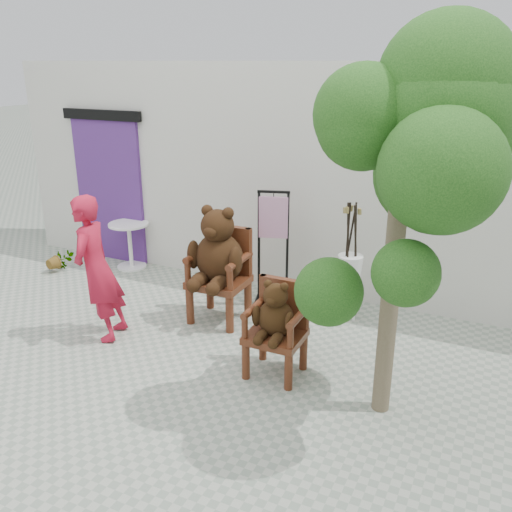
{
  "coord_description": "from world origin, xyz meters",
  "views": [
    {
      "loc": [
        2.53,
        -3.89,
        3.0
      ],
      "look_at": [
        0.12,
        1.24,
        0.95
      ],
      "focal_mm": 38.0,
      "sensor_mm": 36.0,
      "label": 1
    }
  ],
  "objects_px": {
    "stool_bucket": "(350,269)",
    "tree": "(426,137)",
    "chair_big": "(219,257)",
    "chair_small": "(277,319)",
    "person": "(97,269)",
    "display_stand": "(273,263)",
    "cafe_table": "(130,240)"
  },
  "relations": [
    {
      "from": "chair_big",
      "to": "person",
      "type": "xyz_separation_m",
      "value": [
        -1.01,
        -0.95,
        0.02
      ]
    },
    {
      "from": "cafe_table",
      "to": "stool_bucket",
      "type": "bearing_deg",
      "value": -4.63
    },
    {
      "from": "chair_small",
      "to": "tree",
      "type": "relative_size",
      "value": 0.3
    },
    {
      "from": "person",
      "to": "stool_bucket",
      "type": "relative_size",
      "value": 1.13
    },
    {
      "from": "chair_small",
      "to": "stool_bucket",
      "type": "xyz_separation_m",
      "value": [
        0.31,
        1.52,
        0.05
      ]
    },
    {
      "from": "chair_big",
      "to": "tree",
      "type": "relative_size",
      "value": 0.43
    },
    {
      "from": "chair_small",
      "to": "person",
      "type": "relative_size",
      "value": 0.61
    },
    {
      "from": "chair_big",
      "to": "stool_bucket",
      "type": "xyz_separation_m",
      "value": [
        1.41,
        0.7,
        -0.16
      ]
    },
    {
      "from": "chair_big",
      "to": "cafe_table",
      "type": "distance_m",
      "value": 2.33
    },
    {
      "from": "chair_big",
      "to": "cafe_table",
      "type": "height_order",
      "value": "chair_big"
    },
    {
      "from": "chair_big",
      "to": "tree",
      "type": "distance_m",
      "value": 3.06
    },
    {
      "from": "cafe_table",
      "to": "display_stand",
      "type": "bearing_deg",
      "value": -7.36
    },
    {
      "from": "chair_big",
      "to": "chair_small",
      "type": "xyz_separation_m",
      "value": [
        1.1,
        -0.82,
        -0.21
      ]
    },
    {
      "from": "chair_big",
      "to": "chair_small",
      "type": "height_order",
      "value": "chair_big"
    },
    {
      "from": "cafe_table",
      "to": "stool_bucket",
      "type": "xyz_separation_m",
      "value": [
        3.49,
        -0.28,
        0.2
      ]
    },
    {
      "from": "display_stand",
      "to": "stool_bucket",
      "type": "relative_size",
      "value": 1.04
    },
    {
      "from": "display_stand",
      "to": "chair_small",
      "type": "bearing_deg",
      "value": -82.08
    },
    {
      "from": "stool_bucket",
      "to": "tree",
      "type": "distance_m",
      "value": 2.67
    },
    {
      "from": "stool_bucket",
      "to": "tree",
      "type": "height_order",
      "value": "tree"
    },
    {
      "from": "person",
      "to": "stool_bucket",
      "type": "height_order",
      "value": "person"
    },
    {
      "from": "cafe_table",
      "to": "stool_bucket",
      "type": "distance_m",
      "value": 3.51
    },
    {
      "from": "person",
      "to": "cafe_table",
      "type": "relative_size",
      "value": 2.34
    },
    {
      "from": "cafe_table",
      "to": "tree",
      "type": "bearing_deg",
      "value": -24.04
    },
    {
      "from": "chair_small",
      "to": "display_stand",
      "type": "relative_size",
      "value": 0.67
    },
    {
      "from": "tree",
      "to": "chair_small",
      "type": "bearing_deg",
      "value": 171.89
    },
    {
      "from": "chair_small",
      "to": "cafe_table",
      "type": "distance_m",
      "value": 3.66
    },
    {
      "from": "tree",
      "to": "cafe_table",
      "type": "bearing_deg",
      "value": 155.96
    },
    {
      "from": "display_stand",
      "to": "tree",
      "type": "xyz_separation_m",
      "value": [
        1.94,
        -1.66,
        1.88
      ]
    },
    {
      "from": "cafe_table",
      "to": "display_stand",
      "type": "height_order",
      "value": "display_stand"
    },
    {
      "from": "person",
      "to": "display_stand",
      "type": "xyz_separation_m",
      "value": [
        1.43,
        1.61,
        -0.24
      ]
    },
    {
      "from": "person",
      "to": "display_stand",
      "type": "distance_m",
      "value": 2.17
    },
    {
      "from": "cafe_table",
      "to": "tree",
      "type": "distance_m",
      "value": 5.27
    }
  ]
}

